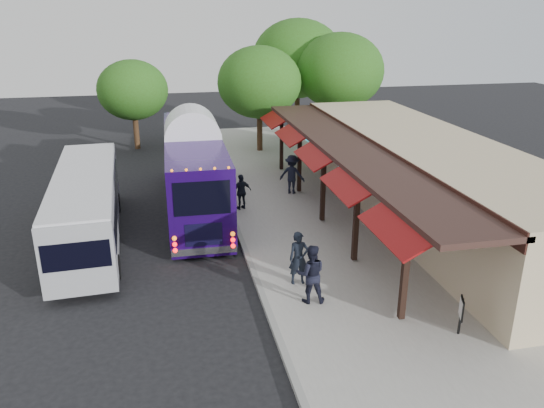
{
  "coord_description": "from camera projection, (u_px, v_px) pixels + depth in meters",
  "views": [
    {
      "loc": [
        -2.75,
        -16.51,
        8.79
      ],
      "look_at": [
        1.17,
        2.17,
        1.8
      ],
      "focal_mm": 35.0,
      "sensor_mm": 36.0,
      "label": 1
    }
  ],
  "objects": [
    {
      "name": "ped_d",
      "position": [
        292.0,
        174.0,
        26.3
      ],
      "size": [
        1.46,
        1.24,
        1.96
      ],
      "primitive_type": "imported",
      "rotation": [
        0.0,
        0.0,
        2.65
      ],
      "color": "black",
      "rests_on": "sidewalk"
    },
    {
      "name": "sign_board",
      "position": [
        461.0,
        310.0,
        14.8
      ],
      "size": [
        0.24,
        0.49,
        1.13
      ],
      "rotation": [
        0.0,
        0.0,
        -0.4
      ],
      "color": "black",
      "rests_on": "sidewalk"
    },
    {
      "name": "tree_far",
      "position": [
        133.0,
        90.0,
        34.5
      ],
      "size": [
        4.57,
        4.57,
        5.86
      ],
      "color": "#382314",
      "rests_on": "ground"
    },
    {
      "name": "tree_mid",
      "position": [
        298.0,
        59.0,
        37.7
      ],
      "size": [
        6.5,
        6.5,
        8.32
      ],
      "color": "#382314",
      "rests_on": "ground"
    },
    {
      "name": "tree_right",
      "position": [
        340.0,
        71.0,
        35.21
      ],
      "size": [
        5.86,
        5.86,
        7.5
      ],
      "color": "#382314",
      "rests_on": "ground"
    },
    {
      "name": "sidewalk",
      "position": [
        348.0,
        221.0,
        23.34
      ],
      "size": [
        10.0,
        40.0,
        0.15
      ],
      "primitive_type": "cube",
      "color": "#9E9B93",
      "rests_on": "ground"
    },
    {
      "name": "curb",
      "position": [
        237.0,
        230.0,
        22.39
      ],
      "size": [
        0.2,
        40.0,
        0.16
      ],
      "primitive_type": "cube",
      "color": "gray",
      "rests_on": "ground"
    },
    {
      "name": "city_bus",
      "position": [
        87.0,
        205.0,
        20.99
      ],
      "size": [
        2.86,
        10.54,
        2.8
      ],
      "rotation": [
        0.0,
        0.0,
        0.06
      ],
      "color": "#96999E",
      "rests_on": "ground"
    },
    {
      "name": "station_shelter",
      "position": [
        423.0,
        178.0,
        23.38
      ],
      "size": [
        8.15,
        20.0,
        3.6
      ],
      "color": "#C1B186",
      "rests_on": "ground"
    },
    {
      "name": "ped_c",
      "position": [
        242.0,
        192.0,
        24.24
      ],
      "size": [
        1.05,
        0.69,
        1.66
      ],
      "primitive_type": "imported",
      "rotation": [
        0.0,
        0.0,
        3.46
      ],
      "color": "black",
      "rests_on": "sidewalk"
    },
    {
      "name": "ped_a",
      "position": [
        299.0,
        258.0,
        17.56
      ],
      "size": [
        0.67,
        0.44,
        1.83
      ],
      "primitive_type": "imported",
      "rotation": [
        0.0,
        0.0,
        0.0
      ],
      "color": "black",
      "rests_on": "sidewalk"
    },
    {
      "name": "ground",
      "position": [
        252.0,
        275.0,
        18.73
      ],
      "size": [
        90.0,
        90.0,
        0.0
      ],
      "primitive_type": "plane",
      "color": "black",
      "rests_on": "ground"
    },
    {
      "name": "coach_bus",
      "position": [
        194.0,
        166.0,
        24.43
      ],
      "size": [
        2.66,
        11.82,
        3.76
      ],
      "rotation": [
        0.0,
        0.0,
        -0.02
      ],
      "color": "#200650",
      "rests_on": "ground"
    },
    {
      "name": "ped_b",
      "position": [
        311.0,
        274.0,
        16.42
      ],
      "size": [
        1.04,
        0.87,
        1.92
      ],
      "primitive_type": "imported",
      "rotation": [
        0.0,
        0.0,
        2.97
      ],
      "color": "black",
      "rests_on": "sidewalk"
    },
    {
      "name": "tree_left",
      "position": [
        259.0,
        82.0,
        33.32
      ],
      "size": [
        5.3,
        5.3,
        6.79
      ],
      "color": "#382314",
      "rests_on": "ground"
    }
  ]
}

